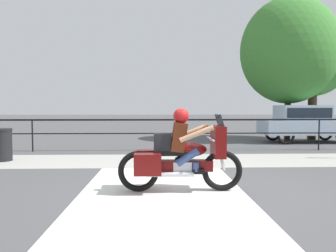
# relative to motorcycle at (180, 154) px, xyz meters

# --- Properties ---
(ground_plane) EXTENTS (120.00, 120.00, 0.00)m
(ground_plane) POSITION_rel_motorcycle_xyz_m (0.31, 0.07, -0.69)
(ground_plane) COLOR #4C4C4F
(sidewalk_band) EXTENTS (44.00, 2.40, 0.01)m
(sidewalk_band) POSITION_rel_motorcycle_xyz_m (0.31, 3.47, -0.68)
(sidewalk_band) COLOR #A8A59E
(sidewalk_band) RESTS_ON ground
(crosswalk_band) EXTENTS (3.00, 6.00, 0.01)m
(crosswalk_band) POSITION_rel_motorcycle_xyz_m (-0.32, -0.13, -0.68)
(crosswalk_band) COLOR silver
(crosswalk_band) RESTS_ON ground
(fence_railing) EXTENTS (36.00, 0.05, 1.14)m
(fence_railing) POSITION_rel_motorcycle_xyz_m (0.31, 5.57, 0.21)
(fence_railing) COLOR black
(fence_railing) RESTS_ON ground
(motorcycle) EXTENTS (2.31, 0.76, 1.54)m
(motorcycle) POSITION_rel_motorcycle_xyz_m (0.00, 0.00, 0.00)
(motorcycle) COLOR black
(motorcycle) RESTS_ON ground
(parked_car) EXTENTS (3.98, 1.69, 1.64)m
(parked_car) POSITION_rel_motorcycle_xyz_m (6.07, 8.18, 0.25)
(parked_car) COLOR #9EB2C6
(parked_car) RESTS_ON ground
(trash_bin) EXTENTS (0.57, 0.57, 0.94)m
(trash_bin) POSITION_rel_motorcycle_xyz_m (-4.90, 3.53, -0.21)
(trash_bin) COLOR black
(trash_bin) RESTS_ON ground
(tree_behind_sign) EXTENTS (3.36, 3.36, 5.77)m
(tree_behind_sign) POSITION_rel_motorcycle_xyz_m (6.96, 9.38, 3.21)
(tree_behind_sign) COLOR #473323
(tree_behind_sign) RESTS_ON ground
(tree_behind_car) EXTENTS (4.42, 4.42, 6.58)m
(tree_behind_car) POSITION_rel_motorcycle_xyz_m (5.65, 9.07, 3.46)
(tree_behind_car) COLOR #473323
(tree_behind_car) RESTS_ON ground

